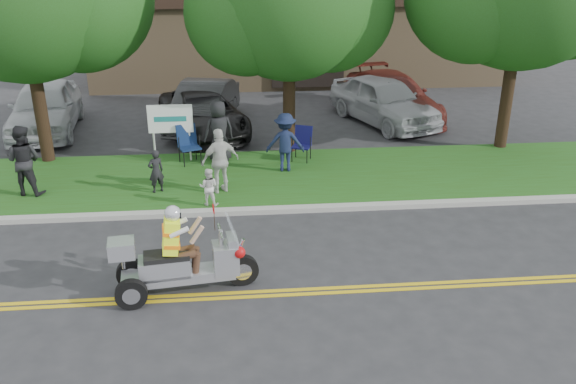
{
  "coord_description": "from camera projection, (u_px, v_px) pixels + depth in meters",
  "views": [
    {
      "loc": [
        -1.11,
        -10.11,
        6.16
      ],
      "look_at": [
        -0.01,
        2.0,
        0.96
      ],
      "focal_mm": 38.0,
      "sensor_mm": 36.0,
      "label": 1
    }
  ],
  "objects": [
    {
      "name": "child_left",
      "position": [
        156.0,
        171.0,
        15.21
      ],
      "size": [
        0.48,
        0.43,
        1.11
      ],
      "primitive_type": "imported",
      "rotation": [
        0.0,
        0.0,
        3.63
      ],
      "color": "black",
      "rests_on": "grass_verge"
    },
    {
      "name": "lawn_chair_a",
      "position": [
        302.0,
        141.0,
        17.44
      ],
      "size": [
        0.67,
        0.68,
        0.97
      ],
      "rotation": [
        0.0,
        0.0,
        -0.38
      ],
      "color": "black",
      "rests_on": "grass_verge"
    },
    {
      "name": "parked_car_left",
      "position": [
        203.0,
        105.0,
        20.67
      ],
      "size": [
        2.55,
        4.8,
        1.5
      ],
      "primitive_type": "imported",
      "rotation": [
        0.0,
        0.0,
        -0.22
      ],
      "color": "#333336",
      "rests_on": "ground"
    },
    {
      "name": "business_sign",
      "position": [
        171.0,
        122.0,
        17.08
      ],
      "size": [
        1.25,
        0.06,
        1.75
      ],
      "color": "silver",
      "rests_on": "ground"
    },
    {
      "name": "commercial_building",
      "position": [
        298.0,
        28.0,
        28.53
      ],
      "size": [
        18.0,
        8.2,
        4.0
      ],
      "color": "#9E7F5B",
      "rests_on": "ground"
    },
    {
      "name": "spectator_adult_mid",
      "position": [
        24.0,
        160.0,
        14.98
      ],
      "size": [
        0.99,
        0.84,
        1.77
      ],
      "primitive_type": "imported",
      "rotation": [
        0.0,
        0.0,
        2.93
      ],
      "color": "black",
      "rests_on": "grass_verge"
    },
    {
      "name": "spectator_chair_b",
      "position": [
        219.0,
        131.0,
        17.2
      ],
      "size": [
        1.0,
        0.8,
        1.77
      ],
      "primitive_type": "imported",
      "rotation": [
        0.0,
        0.0,
        3.46
      ],
      "color": "black",
      "rests_on": "grass_verge"
    },
    {
      "name": "curb",
      "position": [
        284.0,
        210.0,
        14.54
      ],
      "size": [
        60.0,
        0.25,
        0.12
      ],
      "primitive_type": "cube",
      "color": "#A8A89E",
      "rests_on": "ground"
    },
    {
      "name": "lawn_chair_b",
      "position": [
        188.0,
        142.0,
        17.2
      ],
      "size": [
        0.73,
        0.75,
        1.07
      ],
      "rotation": [
        0.0,
        0.0,
        0.36
      ],
      "color": "black",
      "rests_on": "grass_verge"
    },
    {
      "name": "parked_car_right",
      "position": [
        391.0,
        97.0,
        21.69
      ],
      "size": [
        3.14,
        5.6,
        1.53
      ],
      "primitive_type": "imported",
      "rotation": [
        0.0,
        0.0,
        0.2
      ],
      "color": "#561B14",
      "rests_on": "ground"
    },
    {
      "name": "centerline_far",
      "position": [
        300.0,
        290.0,
        11.38
      ],
      "size": [
        60.0,
        0.1,
        0.01
      ],
      "primitive_type": "cube",
      "color": "gold",
      "rests_on": "ground"
    },
    {
      "name": "parked_car_mid",
      "position": [
        203.0,
        114.0,
        19.97
      ],
      "size": [
        3.46,
        5.3,
        1.36
      ],
      "primitive_type": "imported",
      "rotation": [
        0.0,
        0.0,
        0.27
      ],
      "color": "black",
      "rests_on": "ground"
    },
    {
      "name": "parked_car_far_right",
      "position": [
        384.0,
        100.0,
        21.04
      ],
      "size": [
        3.55,
        5.15,
        1.63
      ],
      "primitive_type": "imported",
      "rotation": [
        0.0,
        0.0,
        0.38
      ],
      "color": "#A4A5AB",
      "rests_on": "ground"
    },
    {
      "name": "tree_mid",
      "position": [
        291.0,
        0.0,
        16.7
      ],
      "size": [
        5.88,
        4.8,
        7.05
      ],
      "color": "#332114",
      "rests_on": "ground"
    },
    {
      "name": "child_right",
      "position": [
        209.0,
        187.0,
        14.51
      ],
      "size": [
        0.51,
        0.43,
        0.93
      ],
      "primitive_type": "imported",
      "rotation": [
        0.0,
        0.0,
        2.95
      ],
      "color": "silver",
      "rests_on": "grass_verge"
    },
    {
      "name": "centerline_near",
      "position": [
        301.0,
        294.0,
        11.24
      ],
      "size": [
        60.0,
        0.1,
        0.01
      ],
      "primitive_type": "cube",
      "color": "gold",
      "rests_on": "ground"
    },
    {
      "name": "spectator_adult_right",
      "position": [
        220.0,
        161.0,
        15.13
      ],
      "size": [
        1.05,
        0.73,
        1.65
      ],
      "primitive_type": "imported",
      "rotation": [
        0.0,
        0.0,
        3.52
      ],
      "color": "silver",
      "rests_on": "grass_verge"
    },
    {
      "name": "spectator_chair_a",
      "position": [
        285.0,
        142.0,
        16.52
      ],
      "size": [
        1.09,
        0.68,
        1.61
      ],
      "primitive_type": "imported",
      "rotation": [
        0.0,
        0.0,
        3.06
      ],
      "color": "#161F3E",
      "rests_on": "grass_verge"
    },
    {
      "name": "trike_scooter",
      "position": [
        179.0,
        263.0,
        11.1
      ],
      "size": [
        2.68,
        0.97,
        1.75
      ],
      "rotation": [
        0.0,
        0.0,
        0.13
      ],
      "color": "black",
      "rests_on": "ground"
    },
    {
      "name": "grass_verge",
      "position": [
        277.0,
        177.0,
        16.51
      ],
      "size": [
        60.0,
        4.0,
        0.1
      ],
      "primitive_type": "cube",
      "color": "#264E14",
      "rests_on": "ground"
    },
    {
      "name": "parked_car_far_left",
      "position": [
        45.0,
        107.0,
        20.1
      ],
      "size": [
        2.49,
        5.12,
        1.69
      ],
      "primitive_type": "imported",
      "rotation": [
        0.0,
        0.0,
        0.1
      ],
      "color": "silver",
      "rests_on": "ground"
    },
    {
      "name": "ground",
      "position": [
        298.0,
        278.0,
        11.77
      ],
      "size": [
        120.0,
        120.0,
        0.0
      ],
      "primitive_type": "plane",
      "color": "#28282B",
      "rests_on": "ground"
    }
  ]
}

